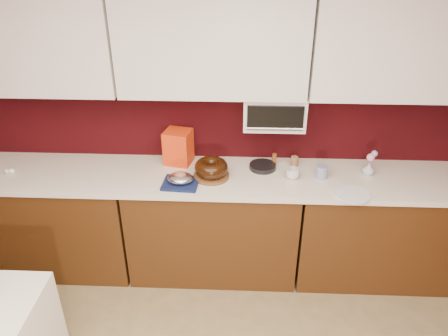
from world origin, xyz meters
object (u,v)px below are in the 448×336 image
foil_ham_nest (180,178)px  blue_jar (322,172)px  toaster_oven (274,110)px  coffee_mug (293,173)px  bundt_cake (211,168)px  flower_vase (369,168)px  pandoro_box (178,147)px

foil_ham_nest → blue_jar: (1.05, 0.14, -0.00)m
toaster_oven → coffee_mug: (0.15, -0.19, -0.43)m
toaster_oven → foil_ham_nest: 0.85m
bundt_cake → flower_vase: bundt_cake is taller
coffee_mug → blue_jar: bearing=4.9°
toaster_oven → blue_jar: 0.59m
toaster_oven → coffee_mug: toaster_oven is taller
toaster_oven → pandoro_box: bearing=177.7°
foil_ham_nest → coffee_mug: (0.83, 0.13, -0.01)m
pandoro_box → flower_vase: 1.47m
toaster_oven → blue_jar: size_ratio=4.35×
bundt_cake → blue_jar: bundt_cake is taller
foil_ham_nest → blue_jar: 1.06m
coffee_mug → flower_vase: (0.58, 0.08, 0.01)m
pandoro_box → coffee_mug: (0.88, -0.22, -0.09)m
pandoro_box → flower_vase: (1.47, -0.13, -0.08)m
foil_ham_nest → coffee_mug: 0.84m
toaster_oven → bundt_cake: bearing=-157.0°
blue_jar → flower_vase: bearing=10.3°
bundt_cake → blue_jar: bearing=1.8°
bundt_cake → flower_vase: (1.19, 0.09, -0.02)m
bundt_cake → coffee_mug: (0.61, 0.01, -0.03)m
bundt_cake → pandoro_box: 0.36m
flower_vase → bundt_cake: bearing=-175.6°
foil_ham_nest → pandoro_box: pandoro_box is taller
toaster_oven → coffee_mug: size_ratio=4.61×
bundt_cake → foil_ham_nest: bundt_cake is taller
foil_ham_nest → flower_vase: 1.42m
pandoro_box → coffee_mug: pandoro_box is taller
toaster_oven → foil_ham_nest: (-0.68, -0.31, -0.42)m
blue_jar → bundt_cake: bearing=-178.2°
bundt_cake → foil_ham_nest: (-0.22, -0.12, -0.03)m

